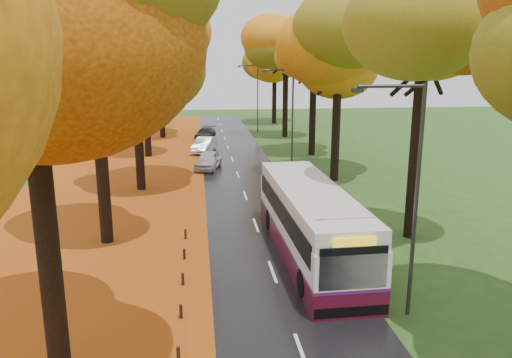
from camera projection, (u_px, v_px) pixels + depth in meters
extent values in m
cube|color=black|center=(244.00, 192.00, 33.46)|extent=(6.50, 90.00, 0.04)
cube|color=silver|center=(244.00, 191.00, 33.45)|extent=(0.12, 90.00, 0.01)
cube|color=#7F320B|center=(106.00, 196.00, 32.44)|extent=(12.00, 90.00, 0.02)
cube|color=#BA5413|center=(198.00, 193.00, 33.11)|extent=(0.90, 90.00, 0.01)
cylinder|color=black|center=(47.00, 236.00, 12.85)|extent=(0.60, 0.60, 8.58)
ellipsoid|color=orange|center=(24.00, 19.00, 11.58)|extent=(9.20, 9.20, 7.18)
cylinder|color=black|center=(101.00, 150.00, 23.33)|extent=(0.60, 0.60, 9.15)
ellipsoid|color=orange|center=(91.00, 22.00, 21.98)|extent=(8.00, 8.00, 6.24)
cylinder|color=black|center=(138.00, 131.00, 33.18)|extent=(0.60, 0.60, 8.00)
ellipsoid|color=orange|center=(134.00, 54.00, 32.00)|extent=(9.20, 9.20, 7.18)
cylinder|color=black|center=(146.00, 109.00, 44.63)|extent=(0.60, 0.60, 8.58)
ellipsoid|color=orange|center=(143.00, 47.00, 43.36)|extent=(8.00, 8.00, 6.24)
cylinder|color=black|center=(161.00, 97.00, 55.24)|extent=(0.60, 0.60, 9.15)
ellipsoid|color=orange|center=(159.00, 43.00, 53.89)|extent=(9.20, 9.20, 7.18)
cylinder|color=black|center=(162.00, 95.00, 64.96)|extent=(0.60, 0.60, 8.00)
ellipsoid|color=orange|center=(160.00, 56.00, 63.78)|extent=(8.00, 8.00, 6.24)
cylinder|color=black|center=(416.00, 146.00, 24.05)|extent=(0.60, 0.60, 9.22)
ellipsoid|color=#C87A0F|center=(426.00, 22.00, 22.69)|extent=(8.20, 8.20, 6.40)
cylinder|color=black|center=(336.00, 125.00, 35.69)|extent=(0.60, 0.60, 8.19)
ellipsoid|color=#C87A0F|center=(339.00, 51.00, 34.48)|extent=(9.20, 9.20, 7.18)
cylinder|color=black|center=(313.00, 108.00, 45.34)|extent=(0.60, 0.60, 8.70)
ellipsoid|color=#C87A0F|center=(314.00, 46.00, 44.06)|extent=(8.20, 8.20, 6.40)
cylinder|color=black|center=(285.00, 96.00, 55.83)|extent=(0.60, 0.60, 9.22)
ellipsoid|color=#C87A0F|center=(286.00, 43.00, 54.47)|extent=(9.20, 9.20, 7.18)
cylinder|color=black|center=(274.00, 93.00, 67.60)|extent=(0.60, 0.60, 8.19)
ellipsoid|color=#C87A0F|center=(275.00, 54.00, 66.39)|extent=(8.20, 8.20, 6.40)
cube|color=black|center=(178.00, 355.00, 14.65)|extent=(0.11, 0.11, 0.52)
cube|color=black|center=(181.00, 312.00, 17.16)|extent=(0.11, 0.11, 0.52)
cube|color=black|center=(183.00, 279.00, 19.67)|extent=(0.11, 0.11, 0.52)
cube|color=black|center=(184.00, 254.00, 22.17)|extent=(0.11, 0.11, 0.52)
cube|color=black|center=(186.00, 234.00, 24.68)|extent=(0.11, 0.11, 0.52)
cylinder|color=#333538|center=(416.00, 205.00, 16.59)|extent=(0.14, 0.14, 8.00)
cylinder|color=#333538|center=(392.00, 86.00, 15.54)|extent=(2.20, 0.11, 0.11)
cube|color=#333538|center=(357.00, 90.00, 15.44)|extent=(0.35, 0.18, 0.14)
cylinder|color=#333538|center=(292.00, 122.00, 37.82)|extent=(0.14, 0.14, 8.00)
cylinder|color=#333538|center=(279.00, 70.00, 36.77)|extent=(2.20, 0.11, 0.11)
cube|color=#333538|center=(264.00, 71.00, 36.67)|extent=(0.35, 0.18, 0.14)
cylinder|color=#333538|center=(258.00, 99.00, 59.05)|extent=(0.14, 0.14, 8.00)
cylinder|color=#333538|center=(248.00, 65.00, 58.00)|extent=(2.20, 0.11, 0.11)
cube|color=#333538|center=(239.00, 66.00, 57.90)|extent=(0.35, 0.18, 0.14)
cube|color=#4A0B20|center=(310.00, 244.00, 22.63)|extent=(2.96, 11.91, 0.97)
cube|color=white|center=(310.00, 219.00, 22.35)|extent=(2.96, 11.91, 1.40)
cube|color=white|center=(311.00, 196.00, 22.10)|extent=(2.90, 11.67, 0.75)
cube|color=#541A5B|center=(310.00, 233.00, 22.51)|extent=(2.98, 11.93, 0.13)
cube|color=black|center=(310.00, 210.00, 22.25)|extent=(2.97, 10.96, 0.92)
cube|color=black|center=(353.00, 268.00, 16.63)|extent=(2.37, 0.11, 1.51)
cube|color=yellow|center=(355.00, 242.00, 16.41)|extent=(1.48, 0.09, 0.30)
cube|color=black|center=(351.00, 311.00, 17.02)|extent=(2.64, 0.18, 0.38)
cylinder|color=black|center=(304.00, 283.00, 18.58)|extent=(0.33, 1.08, 1.08)
cylinder|color=black|center=(367.00, 279.00, 18.91)|extent=(0.33, 1.08, 1.08)
cylinder|color=black|center=(270.00, 220.00, 25.88)|extent=(0.33, 1.08, 1.08)
cylinder|color=black|center=(316.00, 218.00, 26.21)|extent=(0.33, 1.08, 1.08)
imported|color=#BBBCC0|center=(208.00, 160.00, 40.14)|extent=(2.66, 4.44, 1.41)
imported|color=#A6A9AE|center=(205.00, 145.00, 47.11)|extent=(2.74, 4.57, 1.42)
imported|color=black|center=(205.00, 133.00, 54.95)|extent=(2.69, 4.51, 1.22)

